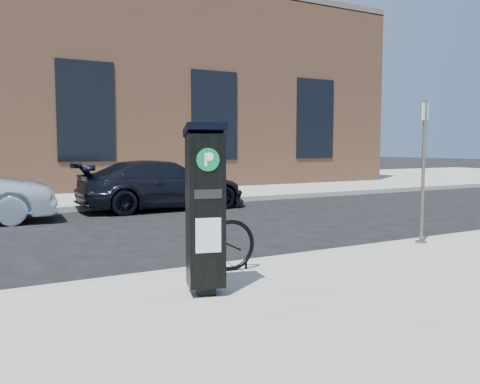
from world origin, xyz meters
TOP-DOWN VIEW (x-y plane):
  - ground at (0.00, 0.00)m, footprint 120.00×120.00m
  - sidewalk_far at (0.00, 14.00)m, footprint 60.00×12.00m
  - curb_near at (0.00, -0.02)m, footprint 60.00×0.12m
  - curb_far at (0.00, 8.02)m, footprint 60.00×0.12m
  - building at (-0.00, 17.00)m, footprint 28.00×10.05m
  - parking_kiosk at (-1.69, -1.23)m, footprint 0.52×0.48m
  - sign_pole at (2.80, -0.30)m, footprint 0.21×0.19m
  - bike_rack at (-0.95, -0.42)m, footprint 0.69×0.11m
  - car_dark at (1.05, 7.37)m, footprint 4.80×1.97m

SIDE VIEW (x-z plane):
  - ground at x=0.00m, z-range 0.00..0.00m
  - sidewalk_far at x=0.00m, z-range 0.00..0.15m
  - curb_near at x=0.00m, z-range -0.01..0.15m
  - curb_far at x=0.00m, z-range -0.01..0.15m
  - bike_rack at x=-0.95m, z-range 0.14..0.82m
  - car_dark at x=1.05m, z-range 0.00..1.39m
  - parking_kiosk at x=-1.69m, z-range 0.17..2.06m
  - sign_pole at x=2.80m, z-range 0.14..2.55m
  - building at x=0.00m, z-range 0.02..8.27m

